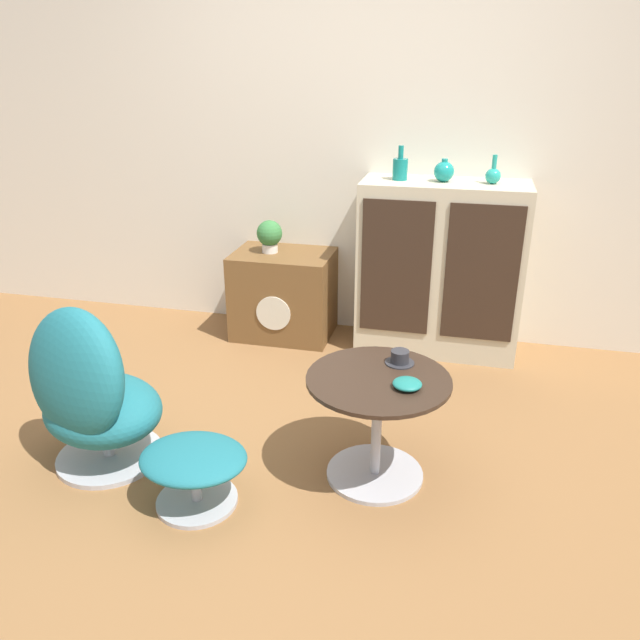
% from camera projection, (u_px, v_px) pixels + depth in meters
% --- Properties ---
extents(ground_plane, '(12.00, 12.00, 0.00)m').
position_uv_depth(ground_plane, '(290.00, 471.00, 2.83)').
color(ground_plane, olive).
extents(wall_back, '(6.40, 0.06, 2.60)m').
position_uv_depth(wall_back, '(363.00, 133.00, 3.87)').
color(wall_back, silver).
rests_on(wall_back, ground_plane).
extents(sideboard, '(0.98, 0.43, 1.06)m').
position_uv_depth(sideboard, '(440.00, 269.00, 3.83)').
color(sideboard, beige).
rests_on(sideboard, ground_plane).
extents(tv_console, '(0.64, 0.47, 0.57)m').
position_uv_depth(tv_console, '(284.00, 294.00, 4.13)').
color(tv_console, brown).
rests_on(tv_console, ground_plane).
extents(egg_chair, '(0.73, 0.70, 0.80)m').
position_uv_depth(egg_chair, '(90.00, 394.00, 2.74)').
color(egg_chair, '#B7B7BC').
rests_on(egg_chair, ground_plane).
extents(ottoman, '(0.45, 0.38, 0.27)m').
position_uv_depth(ottoman, '(194.00, 464.00, 2.56)').
color(ottoman, '#B7B7BC').
rests_on(ottoman, ground_plane).
extents(coffee_table, '(0.61, 0.61, 0.50)m').
position_uv_depth(coffee_table, '(377.00, 415.00, 2.68)').
color(coffee_table, '#B7B7BC').
rests_on(coffee_table, ground_plane).
extents(vase_leftmost, '(0.09, 0.09, 0.20)m').
position_uv_depth(vase_leftmost, '(400.00, 168.00, 3.66)').
color(vase_leftmost, '#147A75').
rests_on(vase_leftmost, sideboard).
extents(vase_inner_left, '(0.12, 0.12, 0.13)m').
position_uv_depth(vase_inner_left, '(444.00, 171.00, 3.61)').
color(vase_inner_left, teal).
rests_on(vase_inner_left, sideboard).
extents(vase_inner_right, '(0.09, 0.09, 0.16)m').
position_uv_depth(vase_inner_right, '(493.00, 175.00, 3.56)').
color(vase_inner_right, teal).
rests_on(vase_inner_right, sideboard).
extents(potted_plant, '(0.16, 0.16, 0.21)m').
position_uv_depth(potted_plant, '(270.00, 235.00, 4.00)').
color(potted_plant, silver).
rests_on(potted_plant, tv_console).
extents(teacup, '(0.13, 0.13, 0.06)m').
position_uv_depth(teacup, '(400.00, 358.00, 2.72)').
color(teacup, '#2D2D33').
rests_on(teacup, coffee_table).
extents(bowl, '(0.12, 0.12, 0.04)m').
position_uv_depth(bowl, '(407.00, 384.00, 2.52)').
color(bowl, '#1E7A70').
rests_on(bowl, coffee_table).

